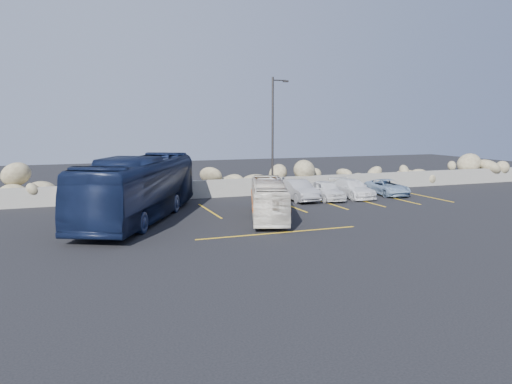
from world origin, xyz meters
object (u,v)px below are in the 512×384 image
object	(u,v)px
car_a	(326,190)
car_c	(352,189)
vintage_bus	(269,199)
car_d	(387,187)
tour_coach	(139,188)
car_b	(298,190)
lamppost	(273,135)

from	to	relation	value
car_a	car_c	world-z (taller)	car_a
vintage_bus	car_d	distance (m)	12.23
tour_coach	car_a	xyz separation A→B (m)	(12.54, 2.68, -1.04)
car_b	car_a	bearing A→B (deg)	-13.79
tour_coach	car_d	bearing A→B (deg)	37.07
lamppost	vintage_bus	distance (m)	7.18
car_d	car_c	bearing A→B (deg)	-173.55
vintage_bus	car_b	distance (m)	6.55
lamppost	car_a	size ratio (longest dim) A/B	2.13
vintage_bus	car_c	world-z (taller)	vintage_bus
tour_coach	car_c	size ratio (longest dim) A/B	2.86
tour_coach	car_c	bearing A→B (deg)	38.47
lamppost	car_d	world-z (taller)	lamppost
lamppost	vintage_bus	world-z (taller)	lamppost
car_b	car_c	size ratio (longest dim) A/B	0.97
tour_coach	car_b	distance (m)	11.16
car_c	car_d	world-z (taller)	car_c
tour_coach	car_c	xyz separation A→B (m)	(14.72, 2.97, -1.07)
tour_coach	car_d	xyz separation A→B (m)	(17.67, 3.12, -1.13)
car_d	car_a	bearing A→B (deg)	-171.63
car_b	vintage_bus	bearing A→B (deg)	-129.64
car_d	vintage_bus	bearing A→B (deg)	-151.88
vintage_bus	tour_coach	size ratio (longest dim) A/B	0.61
tour_coach	car_b	bearing A→B (deg)	43.38
car_c	car_d	distance (m)	2.96
lamppost	tour_coach	bearing A→B (deg)	-157.36
lamppost	tour_coach	world-z (taller)	lamppost
car_d	lamppost	bearing A→B (deg)	178.62
tour_coach	car_a	distance (m)	12.87
tour_coach	car_c	distance (m)	15.05
lamppost	vintage_bus	size ratio (longest dim) A/B	1.08
lamppost	car_c	bearing A→B (deg)	-9.10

